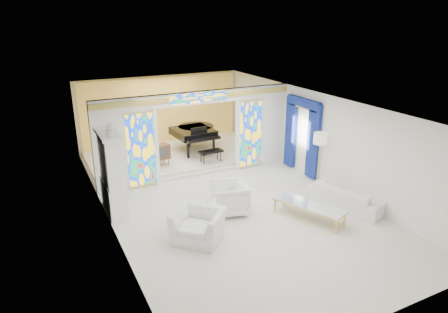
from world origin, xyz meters
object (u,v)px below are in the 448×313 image
sofa (346,196)px  grand_piano (195,132)px  armchair_right (230,198)px  tv_console (160,152)px  coffee_table (309,206)px  armchair_left (198,225)px  china_cabinet (112,174)px

sofa → grand_piano: grand_piano is taller
armchair_right → tv_console: (-0.72, 4.15, 0.23)m
coffee_table → tv_console: (-2.51, 5.47, 0.27)m
armchair_left → tv_console: size_ratio=1.57×
armchair_right → grand_piano: (1.12, 5.21, 0.48)m
grand_piano → armchair_left: bearing=-115.3°
armchair_right → china_cabinet: bearing=-103.0°
armchair_left → sofa: size_ratio=0.54×
grand_piano → tv_console: grand_piano is taller
armchair_left → grand_piano: size_ratio=0.43×
grand_piano → coffee_table: bearing=-87.3°
armchair_right → grand_piano: grand_piano is taller
armchair_right → grand_piano: bearing=-177.1°
coffee_table → grand_piano: bearing=95.9°
china_cabinet → tv_console: size_ratio=3.53×
armchair_left → grand_piano: bearing=112.3°
coffee_table → tv_console: 6.03m
armchair_left → tv_console: bearing=127.1°
china_cabinet → armchair_left: china_cabinet is taller
armchair_left → grand_piano: 6.66m
china_cabinet → armchair_right: bearing=-28.0°
china_cabinet → armchair_left: (1.55, -2.49, -0.78)m
armchair_left → coffee_table: size_ratio=0.58×
armchair_left → armchair_right: 1.66m
sofa → tv_console: bearing=18.1°
tv_console → grand_piano: bearing=20.3°
coffee_table → armchair_left: bearing=173.0°
armchair_right → coffee_table: (1.79, -1.33, -0.04)m
china_cabinet → sofa: (6.17, -2.75, -0.84)m
coffee_table → grand_piano: (-0.67, 6.54, 0.52)m
sofa → tv_console: 6.67m
grand_piano → armchair_right: bearing=-105.3°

